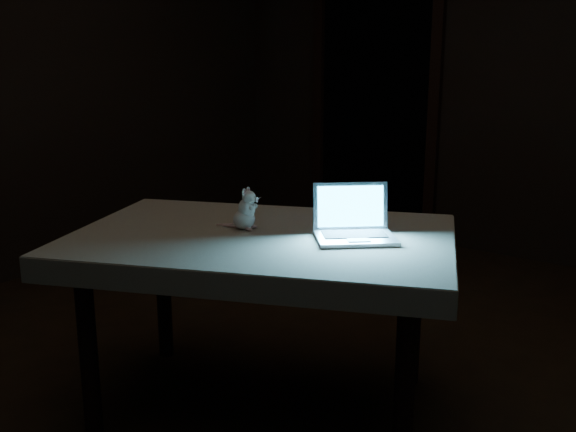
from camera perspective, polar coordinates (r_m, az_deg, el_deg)
The scene contains 7 objects.
floor at distance 2.53m, azimuth 0.12°, elevation -17.10°, with size 5.00×5.00×0.00m, color black.
back_wall at distance 4.43m, azimuth 20.61°, elevation 12.92°, with size 4.50×0.04×2.60m, color black.
doorway at distance 4.87m, azimuth 7.74°, elevation 10.87°, with size 1.06×0.36×2.13m, color black, non-canonical shape.
table at distance 2.43m, azimuth -2.24°, elevation -9.42°, with size 1.27×0.81×0.68m, color black, non-canonical shape.
tablecloth at distance 2.33m, azimuth -0.55°, elevation -2.54°, with size 1.35×0.90×0.08m, color beige, non-canonical shape.
laptop at distance 2.22m, azimuth 6.08°, elevation 0.14°, with size 0.27×0.24×0.18m, color #B4B4B9, non-canonical shape.
plush_mouse at distance 2.36m, azimuth -3.93°, elevation 0.66°, with size 0.11×0.11×0.15m, color white, non-canonical shape.
Camera 1 is at (1.31, -1.73, 1.29)m, focal length 40.00 mm.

